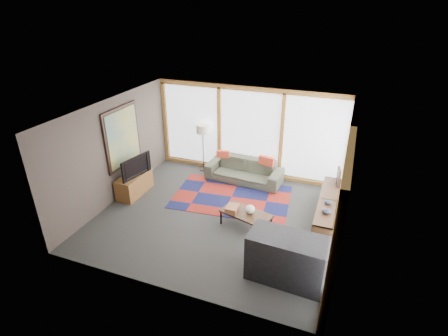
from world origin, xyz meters
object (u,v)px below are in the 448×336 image
at_px(tv_console, 134,184).
at_px(bar_counter, 288,259).
at_px(sofa, 244,171).
at_px(coffee_table, 246,220).
at_px(floor_lamp, 203,148).
at_px(television, 134,166).
at_px(bookshelf, 327,210).

distance_m(tv_console, bar_counter, 4.73).
distance_m(sofa, coffee_table, 2.25).
relative_size(floor_lamp, tv_console, 1.30).
distance_m(tv_console, television, 0.56).
bearing_deg(bar_counter, sofa, 122.92).
xyz_separation_m(sofa, coffee_table, (0.73, -2.13, -0.13)).
bearing_deg(television, bookshelf, -71.94).
relative_size(bookshelf, tv_console, 2.08).
height_order(sofa, bookshelf, sofa).
relative_size(coffee_table, television, 1.17).
bearing_deg(bookshelf, sofa, 152.90).
bearing_deg(floor_lamp, bookshelf, -21.18).
bearing_deg(tv_console, bookshelf, 5.74).
xyz_separation_m(floor_lamp, bookshelf, (3.77, -1.46, -0.43)).
xyz_separation_m(sofa, floor_lamp, (-1.36, 0.23, 0.41)).
distance_m(floor_lamp, coffee_table, 3.19).
relative_size(sofa, floor_lamp, 1.49).
bearing_deg(floor_lamp, television, -118.65).
bearing_deg(tv_console, sofa, 34.75).
distance_m(sofa, tv_console, 3.03).
bearing_deg(tv_console, coffee_table, -7.10).
bearing_deg(bar_counter, floor_lamp, 135.51).
height_order(bookshelf, tv_console, bookshelf).
bearing_deg(sofa, tv_console, -141.85).
height_order(floor_lamp, bookshelf, floor_lamp).
distance_m(floor_lamp, bookshelf, 4.06).
bearing_deg(floor_lamp, tv_console, -120.13).
distance_m(bookshelf, tv_console, 4.92).
relative_size(sofa, tv_console, 1.93).
distance_m(sofa, television, 3.03).
xyz_separation_m(bookshelf, tv_console, (-4.90, -0.49, -0.01)).
xyz_separation_m(floor_lamp, television, (-1.07, -1.97, 0.11)).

